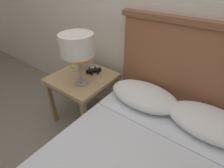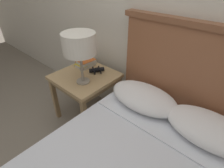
# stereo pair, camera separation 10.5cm
# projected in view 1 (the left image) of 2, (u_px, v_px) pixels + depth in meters

# --- Properties ---
(nightstand) EXTENTS (0.58, 0.58, 0.57)m
(nightstand) POSITION_uv_depth(u_px,v_px,m) (83.00, 82.00, 1.84)
(nightstand) COLOR tan
(nightstand) RESTS_ON ground_plane
(table_lamp) EXTENTS (0.29, 0.29, 0.48)m
(table_lamp) POSITION_uv_depth(u_px,v_px,m) (77.00, 46.00, 1.48)
(table_lamp) COLOR gray
(table_lamp) RESTS_ON nightstand
(book_on_nightstand) EXTENTS (0.16, 0.21, 0.04)m
(book_on_nightstand) POSITION_uv_depth(u_px,v_px,m) (81.00, 65.00, 1.95)
(book_on_nightstand) COLOR silver
(book_on_nightstand) RESTS_ON nightstand
(book_stacked_on_top) EXTENTS (0.16, 0.19, 0.04)m
(book_stacked_on_top) POSITION_uv_depth(u_px,v_px,m) (82.00, 62.00, 1.93)
(book_stacked_on_top) COLOR silver
(book_stacked_on_top) RESTS_ON book_on_nightstand
(binoculars_pair) EXTENTS (0.16, 0.16, 0.05)m
(binoculars_pair) POSITION_uv_depth(u_px,v_px,m) (94.00, 71.00, 1.85)
(binoculars_pair) COLOR black
(binoculars_pair) RESTS_ON nightstand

